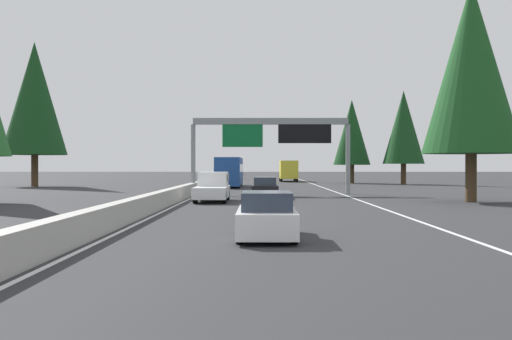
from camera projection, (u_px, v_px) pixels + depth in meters
name	position (u px, v px, depth m)	size (l,w,h in m)	color
ground_plane	(211.00, 188.00, 63.81)	(320.00, 320.00, 0.00)	#2D2D30
median_barrier	(221.00, 179.00, 83.80)	(180.00, 0.56, 0.90)	#ADAAA3
shoulder_stripe_right	(315.00, 185.00, 73.72)	(160.00, 0.16, 0.01)	silver
shoulder_stripe_median	(220.00, 185.00, 73.80)	(160.00, 0.16, 0.01)	silver
sign_gantry_overhead	(273.00, 134.00, 49.27)	(0.50, 12.68, 6.05)	gray
sedan_far_left	(267.00, 217.00, 19.35)	(4.40, 1.80, 1.47)	white
sedan_mid_left	(265.00, 188.00, 43.44)	(4.40, 1.80, 1.47)	black
bus_distant_a	(230.00, 171.00, 66.17)	(11.50, 2.55, 3.10)	#1E4793
box_truck_near_right	(288.00, 170.00, 88.33)	(8.50, 2.40, 2.95)	gold
pickup_far_center	(213.00, 187.00, 39.40)	(5.60, 2.00, 1.86)	white
conifer_right_near	(471.00, 68.00, 38.62)	(6.06, 6.06, 13.76)	#4C3823
conifer_right_mid	(404.00, 127.00, 74.85)	(4.98, 4.98, 11.32)	#4C3823
conifer_right_far	(352.00, 132.00, 79.48)	(4.72, 4.72, 10.73)	#4C3823
conifer_left_mid	(35.00, 99.00, 67.10)	(6.89, 6.89, 15.66)	#4C3823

